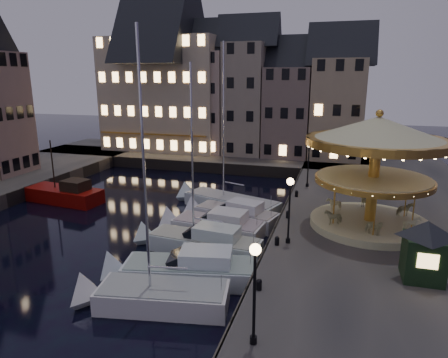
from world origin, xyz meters
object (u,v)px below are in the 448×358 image
(bollard_b, at_px, (277,240))
(bollard_d, at_px, (296,193))
(streetlamp_b, at_px, (290,201))
(ticket_kiosk, at_px, (426,240))
(bollard_a, at_px, (259,284))
(motorboat_b, at_px, (183,270))
(streetlamp_a, at_px, (255,280))
(motorboat_a, at_px, (152,297))
(streetlamp_c, at_px, (309,158))
(motorboat_c, at_px, (199,242))
(bollard_c, at_px, (288,214))
(motorboat_e, at_px, (232,215))
(motorboat_f, at_px, (226,203))
(carousel, at_px, (376,151))
(motorboat_d, at_px, (213,226))
(red_fishing_boat, at_px, (65,195))

(bollard_b, distance_m, bollard_d, 10.50)
(streetlamp_b, relative_size, ticket_kiosk, 1.17)
(bollard_a, xyz_separation_m, motorboat_b, (-4.75, 1.96, -0.96))
(streetlamp_a, bearing_deg, bollard_b, 93.61)
(streetlamp_a, distance_m, motorboat_a, 7.50)
(bollard_a, distance_m, motorboat_b, 5.23)
(streetlamp_a, height_order, streetlamp_c, same)
(motorboat_c, bearing_deg, bollard_c, 41.41)
(motorboat_b, distance_m, motorboat_e, 9.82)
(bollard_a, height_order, motorboat_f, motorboat_f)
(streetlamp_a, height_order, motorboat_e, streetlamp_a)
(bollard_a, bearing_deg, motorboat_f, 111.80)
(bollard_c, bearing_deg, motorboat_b, -119.10)
(carousel, bearing_deg, motorboat_d, -172.96)
(bollard_d, height_order, motorboat_e, motorboat_e)
(motorboat_d, distance_m, motorboat_e, 2.86)
(streetlamp_b, xyz_separation_m, streetlamp_c, (0.00, 13.50, 0.00))
(motorboat_a, distance_m, ticket_kiosk, 14.03)
(ticket_kiosk, bearing_deg, motorboat_f, 139.85)
(bollard_c, bearing_deg, carousel, -1.69)
(motorboat_f, bearing_deg, bollard_c, -36.83)
(bollard_a, distance_m, motorboat_c, 7.93)
(bollard_b, relative_size, motorboat_d, 0.07)
(ticket_kiosk, bearing_deg, motorboat_c, 169.25)
(streetlamp_b, distance_m, motorboat_d, 7.40)
(streetlamp_c, bearing_deg, motorboat_f, -145.65)
(motorboat_a, height_order, carousel, motorboat_a)
(bollard_a, xyz_separation_m, ticket_kiosk, (7.74, 3.40, 1.82))
(motorboat_a, relative_size, carousel, 1.40)
(streetlamp_a, bearing_deg, bollard_a, 98.53)
(bollard_a, height_order, red_fishing_boat, red_fishing_boat)
(streetlamp_a, distance_m, motorboat_d, 14.65)
(bollard_c, relative_size, red_fishing_boat, 0.07)
(motorboat_a, relative_size, motorboat_c, 1.12)
(carousel, height_order, ticket_kiosk, carousel)
(motorboat_c, bearing_deg, red_fishing_boat, 156.80)
(streetlamp_a, relative_size, red_fishing_boat, 0.55)
(carousel, bearing_deg, streetlamp_b, -139.05)
(motorboat_c, bearing_deg, ticket_kiosk, -10.75)
(bollard_c, bearing_deg, motorboat_a, -114.86)
(streetlamp_b, xyz_separation_m, bollard_a, (-0.60, -6.00, -2.41))
(motorboat_d, bearing_deg, red_fishing_boat, 167.23)
(motorboat_a, distance_m, motorboat_b, 2.93)
(motorboat_d, height_order, motorboat_e, same)
(ticket_kiosk, bearing_deg, bollard_b, 164.82)
(bollard_a, relative_size, ticket_kiosk, 0.16)
(streetlamp_c, xyz_separation_m, bollard_c, (-0.60, -9.00, -2.41))
(bollard_d, xyz_separation_m, motorboat_a, (-5.29, -16.92, -1.06))
(ticket_kiosk, bearing_deg, streetlamp_a, -133.99)
(streetlamp_c, height_order, bollard_a, streetlamp_c)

